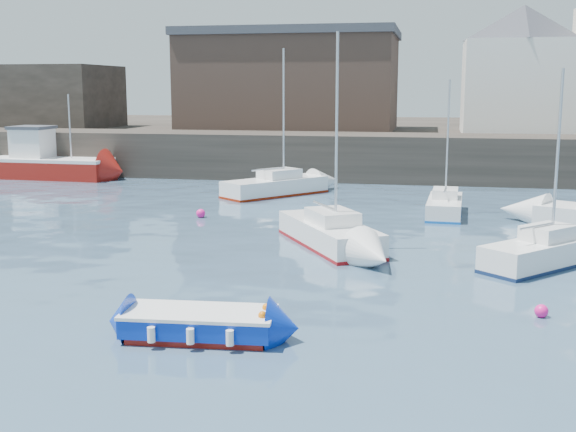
% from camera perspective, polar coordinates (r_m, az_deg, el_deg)
% --- Properties ---
extents(water, '(220.00, 220.00, 0.00)m').
position_cam_1_polar(water, '(15.12, -9.25, -13.55)').
color(water, '#2D4760').
rests_on(water, ground).
extents(quay_wall, '(90.00, 5.00, 3.00)m').
position_cam_1_polar(quay_wall, '(48.40, 5.38, 4.69)').
color(quay_wall, '#28231E').
rests_on(quay_wall, ground).
extents(land_strip, '(90.00, 32.00, 2.80)m').
position_cam_1_polar(land_strip, '(66.28, 7.03, 6.03)').
color(land_strip, '#28231E').
rests_on(land_strip, ground).
extents(bldg_east_d, '(11.14, 11.14, 8.95)m').
position_cam_1_polar(bldg_east_d, '(54.77, 17.97, 11.02)').
color(bldg_east_d, white).
rests_on(bldg_east_d, land_strip).
extents(warehouse, '(16.40, 10.40, 7.60)m').
position_cam_1_polar(warehouse, '(57.00, 0.22, 10.70)').
color(warehouse, '#3D2D26').
rests_on(warehouse, land_strip).
extents(bldg_west, '(14.00, 8.00, 5.00)m').
position_cam_1_polar(bldg_west, '(64.08, -19.90, 8.86)').
color(bldg_west, '#353028').
rests_on(bldg_west, land_strip).
extents(blue_dinghy, '(3.81, 2.08, 0.70)m').
position_cam_1_polar(blue_dinghy, '(17.86, -7.02, -8.39)').
color(blue_dinghy, maroon).
rests_on(blue_dinghy, ground).
extents(fishing_boat, '(8.58, 3.50, 5.61)m').
position_cam_1_polar(fishing_boat, '(51.51, -18.52, 4.08)').
color(fishing_boat, maroon).
rests_on(fishing_boat, ground).
extents(sailboat_b, '(4.91, 6.38, 8.03)m').
position_cam_1_polar(sailboat_b, '(27.87, 3.29, -1.31)').
color(sailboat_b, white).
rests_on(sailboat_b, ground).
extents(sailboat_c, '(4.61, 4.84, 6.67)m').
position_cam_1_polar(sailboat_c, '(26.12, 19.51, -2.69)').
color(sailboat_c, white).
rests_on(sailboat_c, ground).
extents(sailboat_f, '(1.81, 5.00, 6.42)m').
position_cam_1_polar(sailboat_f, '(35.46, 12.28, 0.82)').
color(sailboat_f, white).
rests_on(sailboat_f, ground).
extents(sailboat_h, '(5.60, 6.22, 8.19)m').
position_cam_1_polar(sailboat_h, '(41.01, -0.99, 2.40)').
color(sailboat_h, white).
rests_on(sailboat_h, ground).
extents(buoy_mid, '(0.36, 0.36, 0.36)m').
position_cam_1_polar(buoy_mid, '(20.58, 19.36, -7.53)').
color(buoy_mid, '#FF1889').
rests_on(buoy_mid, ground).
extents(buoy_far, '(0.42, 0.42, 0.42)m').
position_cam_1_polar(buoy_far, '(34.26, -6.90, -0.11)').
color(buoy_far, '#FF1889').
rests_on(buoy_far, ground).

